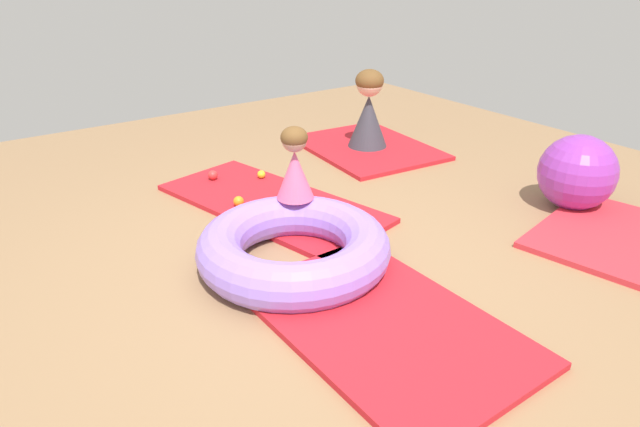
# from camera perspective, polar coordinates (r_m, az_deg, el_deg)

# --- Properties ---
(ground_plane) EXTENTS (8.00, 8.00, 0.00)m
(ground_plane) POSITION_cam_1_polar(r_m,az_deg,el_deg) (3.51, -1.12, -5.82)
(ground_plane) COLOR #93704C
(gym_mat_near_right) EXTENTS (2.01, 1.23, 0.04)m
(gym_mat_near_right) POSITION_cam_1_polar(r_m,az_deg,el_deg) (4.39, -5.00, 1.06)
(gym_mat_near_right) COLOR red
(gym_mat_near_right) RESTS_ON ground
(gym_mat_far_left) EXTENTS (1.55, 1.01, 0.04)m
(gym_mat_far_left) POSITION_cam_1_polar(r_m,az_deg,el_deg) (3.03, 6.47, -11.11)
(gym_mat_far_left) COLOR red
(gym_mat_far_left) RESTS_ON ground
(gym_mat_center_rear) EXTENTS (1.47, 1.21, 0.04)m
(gym_mat_center_rear) POSITION_cam_1_polar(r_m,az_deg,el_deg) (5.66, 4.82, 6.71)
(gym_mat_center_rear) COLOR red
(gym_mat_center_rear) RESTS_ON ground
(inflatable_cushion) EXTENTS (1.20, 1.20, 0.29)m
(inflatable_cushion) POSITION_cam_1_polar(r_m,az_deg,el_deg) (3.48, -2.70, -3.47)
(inflatable_cushion) COLOR #9975EA
(inflatable_cushion) RESTS_ON ground
(child_in_pink) EXTENTS (0.35, 0.35, 0.50)m
(child_in_pink) POSITION_cam_1_polar(r_m,az_deg,el_deg) (3.73, -2.59, 5.06)
(child_in_pink) COLOR #E5608E
(child_in_pink) RESTS_ON inflatable_cushion
(adult_seated) EXTENTS (0.47, 0.47, 0.76)m
(adult_seated) POSITION_cam_1_polar(r_m,az_deg,el_deg) (5.55, 4.97, 10.50)
(adult_seated) COLOR #383842
(adult_seated) RESTS_ON gym_mat_center_rear
(play_ball_yellow) EXTENTS (0.07, 0.07, 0.07)m
(play_ball_yellow) POSITION_cam_1_polar(r_m,az_deg,el_deg) (4.82, -6.00, 3.99)
(play_ball_yellow) COLOR yellow
(play_ball_yellow) RESTS_ON gym_mat_near_right
(play_ball_red) EXTENTS (0.08, 0.08, 0.08)m
(play_ball_red) POSITION_cam_1_polar(r_m,az_deg,el_deg) (4.85, -10.87, 3.86)
(play_ball_red) COLOR red
(play_ball_red) RESTS_ON gym_mat_near_right
(play_ball_orange) EXTENTS (0.08, 0.08, 0.08)m
(play_ball_orange) POSITION_cam_1_polar(r_m,az_deg,el_deg) (4.30, -8.30, 1.24)
(play_ball_orange) COLOR orange
(play_ball_orange) RESTS_ON gym_mat_near_right
(exercise_ball_large) EXTENTS (0.58, 0.58, 0.58)m
(exercise_ball_large) POSITION_cam_1_polar(r_m,az_deg,el_deg) (4.67, 24.74, 3.81)
(exercise_ball_large) COLOR purple
(exercise_ball_large) RESTS_ON ground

